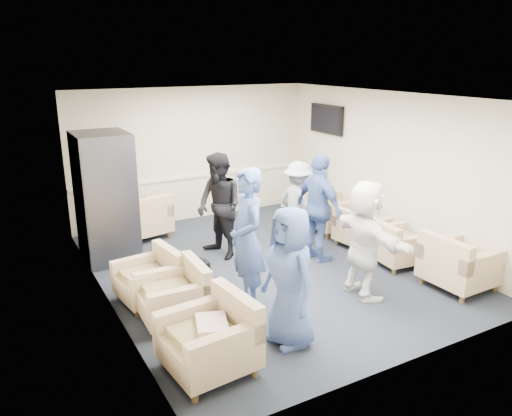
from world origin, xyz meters
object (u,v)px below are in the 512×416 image
armchair_left_near (213,340)px  armchair_left_far (152,280)px  person_front_left (290,277)px  person_back_right (298,203)px  armchair_right_near (457,266)px  armchair_right_midfar (359,230)px  armchair_right_midnear (396,246)px  person_mid_right (319,208)px  person_front_right (365,239)px  vending_machine (106,197)px  armchair_left_mid (177,297)px  person_back_left (219,206)px  armchair_corner (143,219)px  person_mid_left (247,240)px  armchair_right_far (329,213)px

armchair_left_near → armchair_left_far: (-0.07, 1.88, -0.04)m
armchair_left_near → person_front_left: size_ratio=0.57×
armchair_left_near → person_back_right: bearing=127.9°
armchair_right_near → armchair_right_midfar: bearing=2.5°
armchair_left_far → armchair_right_midnear: (3.86, -0.70, 0.01)m
person_front_left → person_mid_right: 2.61m
armchair_left_near → armchair_right_midfar: size_ratio=1.16×
person_front_right → vending_machine: bearing=46.3°
armchair_left_mid → person_back_right: 3.35m
armchair_left_mid → armchair_left_far: size_ratio=0.97×
vending_machine → person_mid_right: bearing=-30.5°
person_front_left → person_back_left: bearing=168.0°
person_front_right → armchair_right_midnear: bearing=-59.3°
armchair_right_near → vending_machine: size_ratio=0.43×
vending_machine → armchair_corner: bearing=41.1°
person_mid_left → person_back_right: bearing=137.5°
person_front_right → person_back_right: bearing=-4.9°
vending_machine → person_back_right: bearing=-16.4°
person_back_right → person_mid_right: bearing=161.5°
armchair_right_midfar → person_mid_right: person_mid_right is taller
armchair_left_mid → person_mid_right: person_mid_right is taller
person_front_right → armchair_left_near: bearing=107.6°
person_back_left → person_back_right: (1.52, -0.08, -0.14)m
person_mid_left → armchair_left_near: bearing=-35.8°
person_back_right → person_front_left: bearing=136.8°
person_back_left → person_back_right: 1.52m
armchair_right_near → person_front_left: person_front_left is taller
armchair_right_midnear → armchair_right_far: bearing=3.6°
armchair_right_midfar → person_front_left: person_front_left is taller
armchair_corner → armchair_left_mid: bearing=69.6°
vending_machine → person_front_right: size_ratio=1.26×
person_front_left → person_back_left: 2.85m
armchair_right_far → person_mid_right: size_ratio=0.50×
armchair_left_far → person_mid_left: person_mid_left is taller
vending_machine → armchair_right_midnear: bearing=-32.6°
armchair_right_midnear → person_mid_left: size_ratio=0.45×
armchair_right_far → armchair_left_far: bearing=106.6°
armchair_left_near → person_mid_right: person_mid_right is taller
armchair_left_far → person_front_left: bearing=23.4°
person_mid_left → person_front_right: size_ratio=1.14×
armchair_left_far → person_mid_left: 1.48m
person_back_right → person_front_right: 2.24m
armchair_right_midfar → vending_machine: bearing=61.8°
armchair_left_mid → armchair_corner: armchair_corner is taller
vending_machine → person_front_right: vending_machine is taller
person_back_right → person_mid_right: (-0.16, -0.84, 0.15)m
armchair_left_far → armchair_right_midfar: armchair_left_far is taller
armchair_left_mid → armchair_right_far: armchair_right_far is taller
armchair_right_midnear → person_back_right: person_back_right is taller
armchair_left_mid → person_mid_right: size_ratio=0.47×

